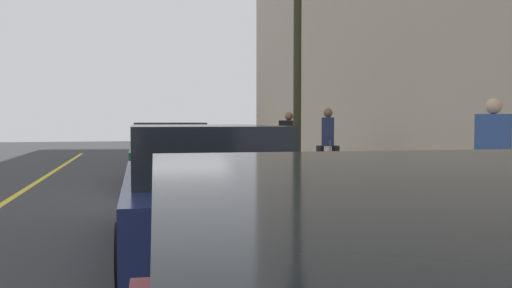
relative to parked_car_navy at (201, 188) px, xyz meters
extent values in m
plane|color=#333335|center=(5.34, 0.01, -0.76)|extent=(56.00, 56.00, 0.00)
cube|color=#A39E93|center=(5.34, -3.29, -0.68)|extent=(28.00, 4.60, 0.15)
cube|color=gold|center=(5.34, 3.21, -0.75)|extent=(28.00, 0.14, 0.01)
cube|color=white|center=(4.64, -0.69, -0.65)|extent=(8.23, 0.56, 0.22)
cylinder|color=black|center=(1.52, 0.83, -0.44)|extent=(0.64, 0.22, 0.64)
cylinder|color=black|center=(1.52, -0.85, -0.44)|extent=(0.64, 0.22, 0.64)
cylinder|color=black|center=(-1.38, 0.85, -0.44)|extent=(0.64, 0.22, 0.64)
cylinder|color=black|center=(-1.39, -0.83, -0.44)|extent=(0.64, 0.22, 0.64)
cube|color=navy|center=(0.07, 0.00, -0.17)|extent=(4.69, 1.82, 0.64)
cube|color=black|center=(-0.17, 0.00, 0.45)|extent=(2.44, 1.61, 0.60)
cylinder|color=black|center=(8.04, 0.81, -0.44)|extent=(0.64, 0.23, 0.64)
cylinder|color=black|center=(8.02, -0.87, -0.44)|extent=(0.64, 0.23, 0.64)
cylinder|color=black|center=(5.37, 0.84, -0.44)|extent=(0.64, 0.23, 0.64)
cylinder|color=black|center=(5.35, -0.84, -0.44)|extent=(0.64, 0.23, 0.64)
cube|color=#1E512D|center=(6.69, -0.02, -0.17)|extent=(4.34, 1.85, 0.64)
cube|color=black|center=(6.48, -0.01, 0.45)|extent=(2.26, 1.63, 0.60)
cylinder|color=black|center=(5.68, -3.58, -0.21)|extent=(0.19, 0.19, 0.80)
cylinder|color=black|center=(5.54, -3.93, -0.21)|extent=(0.19, 0.19, 0.80)
cube|color=#1E284C|center=(5.61, -3.76, 0.53)|extent=(0.54, 0.44, 0.68)
sphere|color=brown|center=(5.61, -3.76, 0.99)|extent=(0.22, 0.22, 0.22)
cylinder|color=black|center=(0.43, -4.37, -0.20)|extent=(0.19, 0.19, 0.82)
cylinder|color=black|center=(0.14, -4.12, -0.20)|extent=(0.19, 0.19, 0.82)
cube|color=#335193|center=(0.29, -4.25, 0.55)|extent=(0.53, 0.55, 0.69)
sphere|color=#D8AD8C|center=(0.29, -4.25, 1.01)|extent=(0.23, 0.23, 0.23)
cylinder|color=black|center=(6.26, -3.03, -0.23)|extent=(0.18, 0.18, 0.76)
cylinder|color=black|center=(5.97, -2.82, -0.23)|extent=(0.18, 0.18, 0.76)
cube|color=black|center=(6.12, -2.93, 0.48)|extent=(0.48, 0.52, 0.65)
sphere|color=brown|center=(6.12, -2.93, 0.91)|extent=(0.21, 0.21, 0.21)
cylinder|color=#2D2D19|center=(1.25, -1.60, 1.29)|extent=(0.12, 0.12, 3.81)
cube|color=#191E38|center=(5.21, -3.66, -0.31)|extent=(0.34, 0.22, 0.60)
cylinder|color=#4C4C4C|center=(5.21, -3.66, 0.17)|extent=(0.03, 0.03, 0.36)
camera|label=1|loc=(-6.25, 0.77, 0.82)|focal=36.67mm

